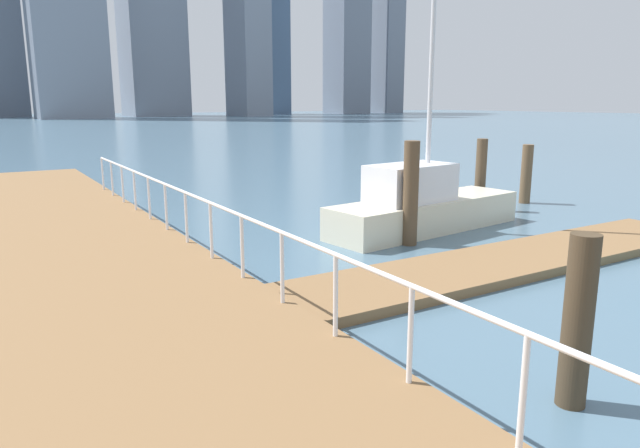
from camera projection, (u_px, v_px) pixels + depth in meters
ground_plane at (229, 207)px, 18.11m from camera, size 300.00×300.00×0.00m
floating_dock at (510, 261)px, 11.65m from camera, size 11.66×2.00×0.18m
boardwalk_railing at (336, 273)px, 6.99m from camera, size 0.06×28.39×1.08m
dock_piling_1 at (578, 322)px, 6.12m from camera, size 0.32×0.32×1.93m
dock_piling_2 at (411, 194)px, 13.10m from camera, size 0.36×0.36×2.40m
dock_piling_3 at (526, 174)px, 18.61m from camera, size 0.35×0.35×1.90m
dock_piling_4 at (481, 175)px, 17.35m from camera, size 0.32×0.32×2.17m
moored_boat_2 at (422, 205)px, 14.64m from camera, size 5.92×2.24×7.85m
skyline_tower_6 at (347, 26)px, 149.03m from camera, size 8.59×10.17×44.91m
skyline_tower_7 at (383, 48)px, 159.78m from camera, size 6.67×11.95×35.31m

